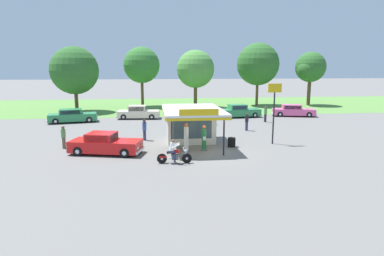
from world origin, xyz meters
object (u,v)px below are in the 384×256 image
(motorcycle_with_rider, at_px, (174,153))
(parked_car_back_row_centre_right, at_px, (293,111))
(featured_classic_sedan, at_px, (105,144))
(parked_car_back_row_centre, at_px, (238,111))
(bystander_standing_back_lot, at_px, (144,129))
(bystander_admiring_sedan, at_px, (265,114))
(parked_car_back_row_far_right, at_px, (138,113))
(bystander_chatting_near_pumps, at_px, (247,121))
(spare_tire_stack, at_px, (232,142))
(gas_pump_nearside, at_px, (186,138))
(bystander_strolling_foreground, at_px, (212,117))
(parked_car_back_row_centre_left, at_px, (72,116))
(roadside_pole_sign, at_px, (274,103))
(gas_pump_offside, at_px, (204,139))
(bystander_leaning_by_kiosk, at_px, (64,137))

(motorcycle_with_rider, bearing_deg, parked_car_back_row_centre_right, 48.98)
(featured_classic_sedan, relative_size, parked_car_back_row_centre, 0.98)
(bystander_standing_back_lot, distance_m, bystander_admiring_sedan, 15.46)
(parked_car_back_row_far_right, relative_size, bystander_chatting_near_pumps, 3.07)
(parked_car_back_row_centre_right, xyz_separation_m, bystander_admiring_sedan, (-4.99, -3.87, 0.27))
(featured_classic_sedan, xyz_separation_m, spare_tire_stack, (9.47, 0.88, -0.33))
(parked_car_back_row_far_right, bearing_deg, bystander_chatting_near_pumps, -39.50)
(gas_pump_nearside, xyz_separation_m, parked_car_back_row_centre, (8.11, 15.68, -0.24))
(bystander_strolling_foreground, bearing_deg, parked_car_back_row_centre, 48.54)
(parked_car_back_row_centre, bearing_deg, bystander_standing_back_lot, -133.88)
(gas_pump_nearside, bearing_deg, featured_classic_sedan, -179.47)
(spare_tire_stack, bearing_deg, parked_car_back_row_centre_left, 138.33)
(motorcycle_with_rider, bearing_deg, bystander_admiring_sedan, 52.73)
(spare_tire_stack, bearing_deg, featured_classic_sedan, -174.71)
(parked_car_back_row_far_right, distance_m, roadside_pole_sign, 18.63)
(parked_car_back_row_centre, height_order, roadside_pole_sign, roadside_pole_sign)
(featured_classic_sedan, relative_size, bystander_chatting_near_pumps, 3.19)
(parked_car_back_row_centre_left, height_order, bystander_admiring_sedan, bystander_admiring_sedan)
(parked_car_back_row_far_right, distance_m, bystander_chatting_near_pumps, 14.00)
(roadside_pole_sign, bearing_deg, parked_car_back_row_centre_right, 60.60)
(parked_car_back_row_centre_right, bearing_deg, parked_car_back_row_centre_left, -176.77)
(motorcycle_with_rider, height_order, parked_car_back_row_centre, parked_car_back_row_centre)
(gas_pump_offside, relative_size, spare_tire_stack, 2.63)
(featured_classic_sedan, height_order, spare_tire_stack, featured_classic_sedan)
(parked_car_back_row_centre_right, relative_size, parked_car_back_row_centre, 1.00)
(gas_pump_nearside, distance_m, bystander_leaning_by_kiosk, 9.34)
(featured_classic_sedan, height_order, roadside_pole_sign, roadside_pole_sign)
(gas_pump_offside, distance_m, roadside_pole_sign, 6.49)
(parked_car_back_row_far_right, bearing_deg, gas_pump_nearside, -75.51)
(spare_tire_stack, bearing_deg, bystander_chatting_near_pumps, 64.32)
(parked_car_back_row_far_right, bearing_deg, bystander_strolling_foreground, -32.34)
(motorcycle_with_rider, distance_m, spare_tire_stack, 6.15)
(motorcycle_with_rider, relative_size, featured_classic_sedan, 0.41)
(bystander_standing_back_lot, bearing_deg, featured_classic_sedan, -123.78)
(bystander_standing_back_lot, bearing_deg, gas_pump_offside, -41.72)
(gas_pump_offside, xyz_separation_m, bystander_strolling_foreground, (2.59, 10.93, -0.06))
(gas_pump_offside, distance_m, bystander_strolling_foreground, 11.23)
(motorcycle_with_rider, xyz_separation_m, bystander_leaning_by_kiosk, (-8.04, 4.87, 0.28))
(bystander_strolling_foreground, xyz_separation_m, bystander_admiring_sedan, (6.28, 0.88, 0.14))
(featured_classic_sedan, relative_size, roadside_pole_sign, 1.12)
(featured_classic_sedan, distance_m, bystander_standing_back_lot, 4.86)
(parked_car_back_row_centre_right, height_order, parked_car_back_row_centre, parked_car_back_row_centre)
(parked_car_back_row_far_right, distance_m, bystander_leaning_by_kiosk, 15.08)
(parked_car_back_row_far_right, xyz_separation_m, roadside_pole_sign, (11.31, -14.58, 2.59))
(parked_car_back_row_far_right, xyz_separation_m, bystander_admiring_sedan, (14.34, -4.22, 0.23))
(parked_car_back_row_centre_left, xyz_separation_m, bystander_chatting_near_pumps, (18.05, -7.06, 0.21))
(gas_pump_nearside, height_order, parked_car_back_row_centre_left, gas_pump_nearside)
(parked_car_back_row_centre, relative_size, spare_tire_stack, 7.72)
(bystander_strolling_foreground, relative_size, bystander_admiring_sedan, 0.86)
(bystander_standing_back_lot, bearing_deg, parked_car_back_row_centre_left, 128.95)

